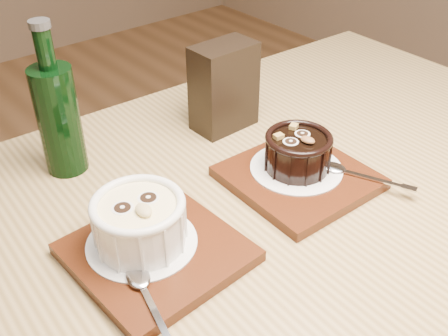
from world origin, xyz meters
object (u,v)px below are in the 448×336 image
object	(u,v)px
tray_left	(157,252)
green_bottle	(58,116)
tray_right	(298,178)
ramekin_dark	(298,150)
condiment_stand	(224,87)
table	(268,270)
ramekin_white	(139,220)

from	to	relation	value
tray_left	green_bottle	bearing A→B (deg)	88.95
tray_right	ramekin_dark	xyz separation A→B (m)	(0.01, 0.01, 0.04)
tray_left	condiment_stand	size ratio (longest dim) A/B	1.29
green_bottle	table	bearing A→B (deg)	-62.30
tray_right	condiment_stand	world-z (taller)	condiment_stand
table	ramekin_dark	world-z (taller)	ramekin_dark
table	tray_right	distance (m)	0.14
tray_left	tray_right	bearing A→B (deg)	-0.66
tray_right	condiment_stand	distance (m)	0.20
ramekin_white	tray_right	distance (m)	0.25
ramekin_white	table	bearing A→B (deg)	-13.83
tray_right	ramekin_dark	distance (m)	0.04
table	green_bottle	xyz separation A→B (m)	(-0.14, 0.28, 0.18)
ramekin_white	ramekin_dark	world-z (taller)	ramekin_white
condiment_stand	green_bottle	xyz separation A→B (m)	(-0.25, 0.05, 0.02)
green_bottle	tray_left	bearing A→B (deg)	-91.05
table	condiment_stand	xyz separation A→B (m)	(0.11, 0.22, 0.16)
table	tray_right	bearing A→B (deg)	22.11
table	tray_right	size ratio (longest dim) A/B	6.85
ramekin_dark	green_bottle	distance (m)	0.33
condiment_stand	table	bearing A→B (deg)	-115.82
ramekin_dark	tray_right	bearing A→B (deg)	-126.49
ramekin_dark	condiment_stand	world-z (taller)	condiment_stand
ramekin_dark	tray_left	bearing A→B (deg)	173.30
table	ramekin_dark	bearing A→B (deg)	26.19
tray_left	condiment_stand	world-z (taller)	condiment_stand
tray_right	condiment_stand	bearing A→B (deg)	83.55
ramekin_white	ramekin_dark	xyz separation A→B (m)	(0.25, -0.01, -0.00)
ramekin_white	condiment_stand	distance (m)	0.31
ramekin_white	tray_right	bearing A→B (deg)	0.85
tray_left	ramekin_dark	size ratio (longest dim) A/B	1.94
ramekin_white	condiment_stand	xyz separation A→B (m)	(0.27, 0.17, 0.02)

